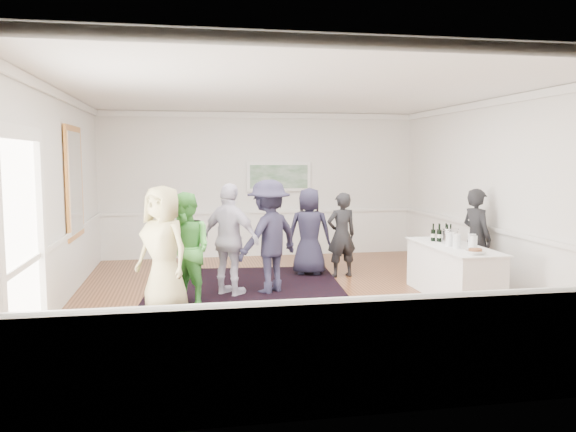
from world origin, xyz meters
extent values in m
plane|color=brown|center=(0.00, 0.00, 0.00)|extent=(8.00, 8.00, 0.00)
cube|color=white|center=(0.00, 0.00, 3.20)|extent=(7.00, 8.00, 0.02)
cube|color=white|center=(-3.50, 0.00, 1.60)|extent=(0.02, 8.00, 3.20)
cube|color=white|center=(3.50, 0.00, 1.60)|extent=(0.02, 8.00, 3.20)
cube|color=white|center=(0.00, 4.00, 1.60)|extent=(7.00, 0.02, 3.20)
cube|color=white|center=(0.00, -4.00, 1.60)|extent=(7.00, 0.02, 3.20)
cube|color=#ED9A45|center=(-3.46, 1.30, 1.80)|extent=(0.04, 1.25, 1.85)
cube|color=white|center=(-3.43, 1.30, 1.80)|extent=(0.01, 1.05, 1.65)
cube|color=white|center=(-3.43, -1.08, 1.20)|extent=(0.10, 0.14, 2.40)
cube|color=white|center=(-3.43, -1.90, 2.48)|extent=(0.10, 1.78, 0.16)
cube|color=white|center=(-3.46, -1.90, 1.20)|extent=(0.02, 1.50, 2.40)
cube|color=white|center=(0.40, 3.95, 1.78)|extent=(1.44, 0.05, 0.66)
cube|color=#24602E|center=(0.40, 3.92, 1.78)|extent=(1.30, 0.01, 0.52)
cube|color=black|center=(-0.71, 0.44, 0.01)|extent=(3.60, 4.52, 0.02)
cube|color=white|center=(2.49, -0.31, 0.41)|extent=(0.72, 1.98, 0.81)
cube|color=white|center=(2.49, -0.31, 0.82)|extent=(0.78, 2.04, 0.02)
imported|color=black|center=(3.20, 0.28, 0.84)|extent=(0.53, 0.69, 1.69)
imported|color=tan|center=(-1.98, -0.41, 0.91)|extent=(1.04, 1.03, 1.82)
imported|color=#50BB4A|center=(-1.65, -0.11, 0.85)|extent=(1.04, 1.04, 1.70)
imported|color=silver|center=(-0.96, 0.44, 0.90)|extent=(1.09, 1.02, 1.80)
imported|color=#242239|center=(-0.33, 0.52, 0.93)|extent=(1.37, 1.25, 1.85)
imported|color=black|center=(1.17, 1.50, 0.78)|extent=(0.62, 0.46, 1.57)
imported|color=#242239|center=(0.62, 1.77, 0.82)|extent=(0.91, 0.71, 1.65)
cylinder|color=#60B540|center=(2.40, -0.56, 0.95)|extent=(0.12, 0.12, 0.24)
cylinder|color=#E04146|center=(2.63, -0.61, 0.95)|extent=(0.12, 0.12, 0.24)
cylinder|color=#6BB741|center=(2.38, -0.37, 0.95)|extent=(0.12, 0.12, 0.24)
cylinder|color=beige|center=(2.55, -0.80, 0.95)|extent=(0.12, 0.12, 0.24)
cylinder|color=silver|center=(2.52, -0.12, 0.94)|extent=(0.26, 0.26, 0.24)
imported|color=white|center=(2.43, -1.08, 0.86)|extent=(0.29, 0.29, 0.07)
cylinder|color=#995F3D|center=(2.43, -1.08, 0.88)|extent=(0.19, 0.19, 0.04)
camera|label=1|loc=(-1.64, -8.43, 2.21)|focal=35.00mm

